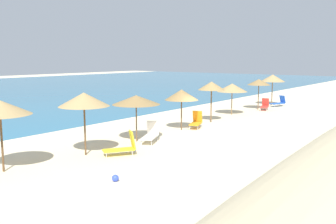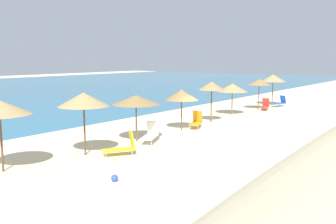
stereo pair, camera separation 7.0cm
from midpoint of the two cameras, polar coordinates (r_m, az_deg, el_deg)
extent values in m
plane|color=beige|center=(23.09, 6.14, -3.28)|extent=(160.00, 160.00, 0.00)
cylinder|color=brown|center=(16.59, -23.92, -4.13)|extent=(0.09, 0.09, 2.49)
cylinder|color=brown|center=(18.17, -12.48, -2.58)|extent=(0.08, 0.08, 2.50)
cone|color=tan|center=(17.96, -12.62, 1.88)|extent=(2.40, 2.40, 0.65)
cylinder|color=brown|center=(20.72, -4.76, -1.48)|extent=(0.07, 0.07, 2.22)
cone|color=olive|center=(20.55, -4.80, 1.86)|extent=(2.63, 2.63, 0.51)
cylinder|color=brown|center=(23.98, 2.15, -0.28)|extent=(0.08, 0.08, 2.09)
cone|color=olive|center=(23.83, 2.16, 2.65)|extent=(2.15, 2.15, 0.67)
cylinder|color=brown|center=(26.96, 6.69, 1.05)|extent=(0.09, 0.09, 2.49)
cone|color=#9E7F4C|center=(26.82, 6.74, 4.00)|extent=(1.92, 1.92, 0.60)
cylinder|color=brown|center=(30.89, 9.79, 1.47)|extent=(0.08, 0.08, 2.03)
cone|color=tan|center=(30.77, 9.85, 3.68)|extent=(2.47, 2.47, 0.66)
cylinder|color=brown|center=(34.35, 13.71, 2.30)|extent=(0.07, 0.07, 2.36)
cone|color=olive|center=(34.24, 13.79, 4.45)|extent=(2.05, 2.05, 0.53)
cylinder|color=brown|center=(37.90, 15.68, 2.84)|extent=(0.09, 0.09, 2.45)
cone|color=tan|center=(37.80, 15.76, 4.99)|extent=(2.37, 2.37, 0.69)
cube|color=orange|center=(24.49, 4.31, -1.81)|extent=(1.36, 1.01, 0.07)
cube|color=orange|center=(24.97, 4.61, -0.69)|extent=(0.49, 0.68, 0.78)
cylinder|color=silver|center=(24.09, 3.41, -2.41)|extent=(0.04, 0.04, 0.30)
cylinder|color=silver|center=(23.97, 4.64, -2.48)|extent=(0.04, 0.04, 0.30)
cylinder|color=silver|center=(25.08, 3.98, -1.99)|extent=(0.04, 0.04, 0.30)
cylinder|color=silver|center=(24.96, 5.16, -2.05)|extent=(0.04, 0.04, 0.30)
cube|color=white|center=(20.38, -2.74, -3.82)|extent=(1.62, 1.22, 0.07)
cube|color=white|center=(20.97, -2.23, -2.38)|extent=(0.47, 0.68, 0.78)
cylinder|color=silver|center=(19.91, -4.00, -4.67)|extent=(0.04, 0.04, 0.31)
cylinder|color=silver|center=(19.76, -2.44, -4.76)|extent=(0.04, 0.04, 0.31)
cylinder|color=silver|center=(21.09, -3.01, -3.93)|extent=(0.04, 0.04, 0.31)
cylinder|color=silver|center=(20.95, -1.54, -4.01)|extent=(0.04, 0.04, 0.31)
cube|color=red|center=(34.22, 14.58, 0.76)|extent=(1.54, 0.98, 0.07)
cube|color=red|center=(34.84, 14.74, 1.48)|extent=(0.44, 0.66, 0.70)
cylinder|color=silver|center=(33.68, 14.02, 0.38)|extent=(0.04, 0.04, 0.26)
cylinder|color=silver|center=(33.62, 14.88, 0.34)|extent=(0.04, 0.04, 0.26)
cylinder|color=silver|center=(34.87, 14.28, 0.64)|extent=(0.04, 0.04, 0.26)
cylinder|color=silver|center=(34.81, 15.11, 0.59)|extent=(0.04, 0.04, 0.26)
cube|color=blue|center=(37.09, 16.42, 1.25)|extent=(1.61, 1.09, 0.07)
cube|color=blue|center=(37.58, 17.16, 1.87)|extent=(0.47, 0.66, 0.73)
cylinder|color=silver|center=(36.82, 15.45, 0.98)|extent=(0.04, 0.04, 0.25)
cylinder|color=silver|center=(36.47, 16.04, 0.89)|extent=(0.04, 0.04, 0.25)
cylinder|color=silver|center=(37.75, 16.76, 1.10)|extent=(0.04, 0.04, 0.25)
cylinder|color=silver|center=(37.42, 17.35, 1.02)|extent=(0.04, 0.04, 0.25)
cube|color=yellow|center=(17.99, -7.51, -5.73)|extent=(1.53, 1.27, 0.07)
cube|color=yellow|center=(18.04, -5.40, -4.21)|extent=(0.50, 0.60, 0.88)
cylinder|color=silver|center=(18.15, -9.58, -6.16)|extent=(0.04, 0.04, 0.24)
cylinder|color=silver|center=(17.68, -9.30, -6.54)|extent=(0.04, 0.04, 0.24)
cylinder|color=silver|center=(18.39, -5.77, -5.89)|extent=(0.04, 0.04, 0.24)
cylinder|color=silver|center=(17.93, -5.39, -6.26)|extent=(0.04, 0.04, 0.24)
sphere|color=blue|center=(14.39, -8.00, -9.93)|extent=(0.27, 0.27, 0.27)
camera|label=1|loc=(0.04, -89.91, 0.01)|focal=40.03mm
camera|label=2|loc=(0.04, 90.09, -0.01)|focal=40.03mm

